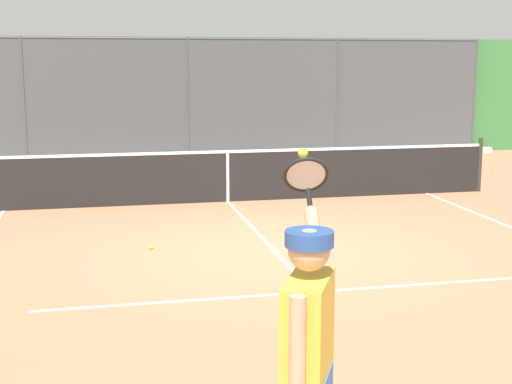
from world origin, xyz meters
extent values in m
plane|color=#B27551|center=(0.00, 0.00, 0.00)|extent=(60.00, 60.00, 0.00)
cube|color=white|center=(0.00, 1.79, 0.00)|extent=(6.21, 0.05, 0.01)
cube|color=white|center=(0.00, -0.97, 0.00)|extent=(0.05, 5.51, 0.01)
cylinder|color=#474C51|center=(-8.15, -9.59, 1.59)|extent=(0.07, 0.07, 3.18)
cylinder|color=#474C51|center=(-4.07, -9.59, 1.59)|extent=(0.07, 0.07, 3.18)
cylinder|color=#474C51|center=(0.00, -9.59, 1.59)|extent=(0.07, 0.07, 3.18)
cylinder|color=#474C51|center=(4.07, -9.59, 1.59)|extent=(0.07, 0.07, 3.18)
cylinder|color=#474C51|center=(0.00, -9.59, 3.14)|extent=(16.30, 0.05, 0.05)
cube|color=#474C51|center=(0.00, -9.59, 1.59)|extent=(16.30, 0.02, 3.18)
cube|color=#387A3D|center=(0.00, -10.24, 1.59)|extent=(19.30, 0.90, 3.17)
cube|color=silver|center=(0.00, -9.41, 0.07)|extent=(17.30, 0.18, 0.15)
cylinder|color=#2D2D2D|center=(-5.11, -3.72, 0.54)|extent=(0.09, 0.09, 1.07)
cube|color=black|center=(0.00, -3.72, 0.46)|extent=(10.13, 0.02, 0.91)
cube|color=white|center=(0.00, -3.72, 0.94)|extent=(10.13, 0.04, 0.05)
cube|color=white|center=(0.00, -3.72, 0.46)|extent=(0.05, 0.04, 0.91)
cube|color=gold|center=(1.28, 5.90, 1.18)|extent=(0.41, 0.54, 0.58)
cylinder|color=tan|center=(1.42, 6.17, 1.21)|extent=(0.08, 0.08, 0.53)
cylinder|color=tan|center=(1.12, 5.46, 1.59)|extent=(0.15, 0.40, 0.30)
sphere|color=tan|center=(1.28, 5.90, 1.62)|extent=(0.22, 0.22, 0.22)
cylinder|color=#284C93|center=(1.28, 5.90, 1.69)|extent=(0.34, 0.34, 0.08)
cube|color=#284C93|center=(1.23, 5.79, 1.65)|extent=(0.26, 0.26, 0.02)
cylinder|color=black|center=(1.08, 5.22, 1.75)|extent=(0.06, 0.17, 0.13)
torus|color=black|center=(1.05, 5.03, 1.88)|extent=(0.32, 0.23, 0.26)
cylinder|color=silver|center=(1.05, 5.03, 1.88)|extent=(0.27, 0.18, 0.21)
sphere|color=#CCDB33|center=(1.02, 4.86, 1.99)|extent=(0.07, 0.07, 0.07)
sphere|color=#CCDB33|center=(1.65, -0.52, 0.03)|extent=(0.07, 0.07, 0.07)
camera|label=1|loc=(2.33, 9.41, 2.59)|focal=51.24mm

